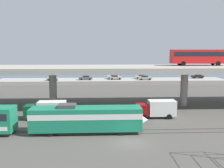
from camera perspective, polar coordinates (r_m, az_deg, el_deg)
The scene contains 17 objects.
ground_plane at distance 31.44m, azimuth 4.53°, elevation -13.72°, with size 260.00×260.00×0.00m, color #4C4944.
rail_strip_near at distance 34.46m, azimuth 3.85°, elevation -11.61°, with size 110.00×0.12×0.12m, color #59544C.
rail_strip_far at distance 35.83m, azimuth 3.59°, elevation -10.82°, with size 110.00×0.12×0.12m, color #59544C.
train_locomotive at distance 34.32m, azimuth -4.82°, elevation -7.96°, with size 16.57×3.04×4.18m.
highway_overpass at distance 49.26m, azimuth 1.78°, elevation 3.32°, with size 96.00×12.06×8.30m.
transit_bus_on_overpass at distance 55.04m, azimuth 19.89°, elevation 6.29°, with size 12.00×2.68×3.40m.
service_truck_west at distance 42.34m, azimuth -15.24°, elevation -5.88°, with size 6.80×2.46×3.04m.
service_truck_east at distance 42.39m, azimuth 10.58°, elevation -5.71°, with size 6.80×2.46×3.04m.
pier_parking_lot at distance 84.75m, azimuth -0.02°, elevation 0.69°, with size 79.44×10.14×1.30m, color #9E998E.
parked_car_0 at distance 87.25m, azimuth 6.88°, elevation 1.79°, with size 4.03×1.82×1.50m.
parked_car_1 at distance 84.00m, azimuth 0.84°, elevation 1.60°, with size 4.29×1.90×1.50m.
parked_car_2 at distance 86.45m, azimuth 0.32°, elevation 1.79°, with size 4.33×1.95×1.50m.
parked_car_3 at distance 83.51m, azimuth -6.25°, elevation 1.52°, with size 4.65×1.94×1.50m.
parked_car_4 at distance 83.73m, azimuth -13.86°, elevation 1.34°, with size 4.03×1.83×1.50m.
parked_car_5 at distance 93.15m, azimuth 19.64°, elevation 1.78°, with size 4.25×1.83×1.50m.
parked_car_6 at distance 83.66m, azimuth 7.84°, elevation 1.50°, with size 4.66×1.84×1.50m.
harbor_water at distance 107.64m, azimuth -0.56°, elevation 1.95°, with size 140.00×36.00×0.01m, color #385B7A.
Camera 1 is at (-3.70, -28.94, 11.73)m, focal length 38.53 mm.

